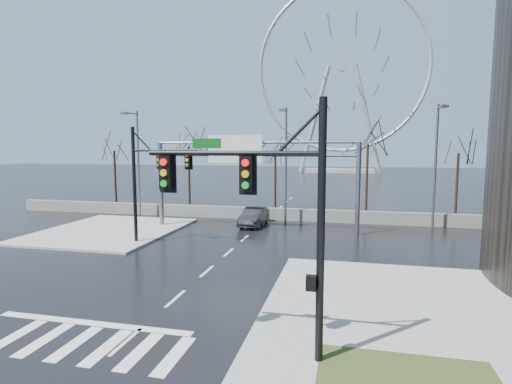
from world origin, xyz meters
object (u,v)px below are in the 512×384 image
(ferris_wheel, at_px, (342,74))
(car, at_px, (254,217))
(signal_mast_far, at_px, (149,174))
(sign_gantry, at_px, (249,166))
(signal_mast_near, at_px, (275,205))

(ferris_wheel, xyz_separation_m, car, (-5.46, -78.04, -25.36))
(signal_mast_far, bearing_deg, sign_gantry, 47.53)
(ferris_wheel, bearing_deg, sign_gantry, -93.84)
(signal_mast_near, bearing_deg, sign_gantry, 106.19)
(sign_gantry, distance_m, ferris_wheel, 82.91)
(signal_mast_near, height_order, car, signal_mast_near)
(signal_mast_far, distance_m, car, 10.47)
(signal_mast_near, relative_size, sign_gantry, 0.49)
(sign_gantry, bearing_deg, signal_mast_near, -73.81)
(signal_mast_near, relative_size, signal_mast_far, 1.00)
(signal_mast_near, xyz_separation_m, signal_mast_far, (-11.01, 13.00, -0.04))
(signal_mast_near, height_order, sign_gantry, signal_mast_near)
(sign_gantry, xyz_separation_m, ferris_wheel, (5.38, 80.04, 20.95))
(signal_mast_far, relative_size, ferris_wheel, 0.16)
(car, bearing_deg, signal_mast_far, -121.77)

